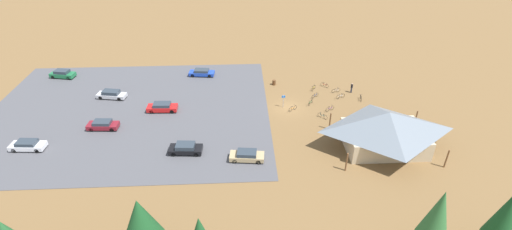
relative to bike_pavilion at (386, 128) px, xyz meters
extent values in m
plane|color=brown|center=(11.49, -11.04, -3.07)|extent=(160.00, 160.00, 0.00)
cube|color=#4C4C51|center=(36.60, -10.97, -3.05)|extent=(43.57, 34.39, 0.05)
cube|color=#C6B28E|center=(0.00, 0.00, -1.73)|extent=(10.36, 7.05, 2.68)
pyramid|color=slate|center=(0.00, 0.00, 0.98)|extent=(12.99, 9.68, 2.75)
cylinder|color=brown|center=(-6.30, -4.64, -1.73)|extent=(0.20, 0.20, 2.68)
cylinder|color=brown|center=(6.30, -4.64, -1.73)|extent=(0.20, 0.20, 2.68)
cylinder|color=brown|center=(-6.30, 4.64, -1.73)|extent=(0.20, 0.20, 2.68)
cylinder|color=brown|center=(6.30, 4.64, -1.73)|extent=(0.20, 0.20, 2.68)
cylinder|color=brown|center=(13.04, -19.08, -2.62)|extent=(0.60, 0.60, 0.90)
cylinder|color=#99999E|center=(12.31, -11.23, -1.97)|extent=(0.08, 0.08, 2.20)
cube|color=#1959B2|center=(12.31, -11.23, -1.17)|extent=(0.56, 0.04, 0.40)
cone|color=#194C23|center=(-4.81, 17.07, 1.73)|extent=(2.84, 2.84, 5.97)
cone|color=#194C23|center=(28.34, 16.18, 1.79)|extent=(3.95, 3.95, 4.94)
cone|color=#2D6633|center=(2.01, 17.50, 2.50)|extent=(2.82, 2.82, 5.53)
torus|color=black|center=(7.02, -13.81, -2.75)|extent=(0.53, 0.43, 0.65)
torus|color=black|center=(6.24, -14.42, -2.75)|extent=(0.53, 0.43, 0.65)
cylinder|color=#2347B7|center=(6.63, -14.12, -2.64)|extent=(0.74, 0.59, 0.04)
cylinder|color=#2347B7|center=(6.77, -14.01, -2.55)|extent=(0.04, 0.04, 0.40)
cube|color=black|center=(6.77, -14.01, -2.35)|extent=(0.21, 0.19, 0.05)
cylinder|color=#2347B7|center=(6.32, -14.36, -2.55)|extent=(0.04, 0.04, 0.41)
cylinder|color=black|center=(6.32, -14.36, -2.34)|extent=(0.32, 0.40, 0.03)
torus|color=black|center=(3.21, -15.57, -2.73)|extent=(0.67, 0.24, 0.69)
torus|color=black|center=(2.30, -15.84, -2.73)|extent=(0.67, 0.24, 0.69)
cylinder|color=silver|center=(2.76, -15.70, -2.61)|extent=(0.85, 0.28, 0.04)
cylinder|color=silver|center=(2.92, -15.65, -2.55)|extent=(0.04, 0.04, 0.36)
cube|color=black|center=(2.92, -15.65, -2.37)|extent=(0.21, 0.13, 0.05)
cylinder|color=silver|center=(2.39, -15.81, -2.48)|extent=(0.04, 0.04, 0.50)
cylinder|color=black|center=(2.39, -15.81, -2.23)|extent=(0.17, 0.47, 0.03)
torus|color=black|center=(11.36, -9.75, -2.72)|extent=(0.59, 0.46, 0.71)
torus|color=black|center=(10.48, -10.41, -2.72)|extent=(0.59, 0.46, 0.71)
cylinder|color=orange|center=(10.92, -10.08, -2.60)|extent=(0.83, 0.64, 0.04)
cylinder|color=orange|center=(11.08, -9.96, -2.50)|extent=(0.04, 0.04, 0.44)
cube|color=black|center=(11.08, -9.96, -2.28)|extent=(0.21, 0.18, 0.05)
cylinder|color=orange|center=(10.57, -10.35, -2.49)|extent=(0.04, 0.04, 0.47)
cylinder|color=black|center=(10.57, -10.35, -2.25)|extent=(0.32, 0.40, 0.03)
torus|color=black|center=(6.31, -7.32, -2.73)|extent=(0.53, 0.51, 0.70)
torus|color=black|center=(7.04, -8.00, -2.73)|extent=(0.53, 0.51, 0.70)
cylinder|color=#197A7F|center=(6.68, -7.66, -2.61)|extent=(0.69, 0.65, 0.04)
cylinder|color=#197A7F|center=(6.54, -7.53, -2.54)|extent=(0.04, 0.04, 0.37)
cube|color=black|center=(6.54, -7.53, -2.35)|extent=(0.20, 0.20, 0.05)
cylinder|color=#197A7F|center=(6.97, -7.93, -2.48)|extent=(0.04, 0.04, 0.49)
cylinder|color=black|center=(6.97, -7.93, -2.24)|extent=(0.35, 0.37, 0.03)
torus|color=black|center=(5.57, -9.42, -2.71)|extent=(0.65, 0.40, 0.73)
torus|color=black|center=(4.67, -9.94, -2.71)|extent=(0.65, 0.40, 0.73)
cylinder|color=#722D9E|center=(5.12, -9.68, -2.59)|extent=(0.85, 0.51, 0.04)
cylinder|color=#722D9E|center=(5.28, -9.59, -2.48)|extent=(0.04, 0.04, 0.46)
cube|color=black|center=(5.28, -9.59, -2.25)|extent=(0.21, 0.17, 0.05)
cylinder|color=#722D9E|center=(4.76, -9.89, -2.47)|extent=(0.04, 0.04, 0.49)
cylinder|color=black|center=(4.76, -9.89, -2.22)|extent=(0.27, 0.43, 0.03)
torus|color=black|center=(6.14, -17.22, -2.70)|extent=(0.40, 0.68, 0.75)
torus|color=black|center=(6.65, -16.31, -2.70)|extent=(0.40, 0.68, 0.75)
cylinder|color=yellow|center=(6.39, -16.76, -2.57)|extent=(0.50, 0.86, 0.04)
cylinder|color=yellow|center=(6.30, -16.92, -2.46)|extent=(0.04, 0.04, 0.47)
cube|color=black|center=(6.30, -16.92, -2.23)|extent=(0.17, 0.21, 0.05)
cylinder|color=yellow|center=(6.60, -16.40, -2.45)|extent=(0.04, 0.04, 0.49)
cylinder|color=black|center=(6.60, -16.40, -2.21)|extent=(0.44, 0.26, 0.03)
torus|color=black|center=(-0.67, -12.43, -2.73)|extent=(0.17, 0.69, 0.70)
torus|color=black|center=(-0.86, -13.41, -2.73)|extent=(0.17, 0.69, 0.70)
cylinder|color=black|center=(-0.76, -12.92, -2.61)|extent=(0.21, 0.90, 0.04)
cylinder|color=black|center=(-0.73, -12.74, -2.53)|extent=(0.04, 0.04, 0.38)
cube|color=black|center=(-0.73, -12.74, -2.34)|extent=(0.12, 0.21, 0.05)
cylinder|color=black|center=(-0.84, -13.31, -2.52)|extent=(0.04, 0.04, 0.41)
cylinder|color=black|center=(-0.84, -13.31, -2.31)|extent=(0.48, 0.12, 0.03)
torus|color=black|center=(4.60, -18.19, -2.74)|extent=(0.51, 0.50, 0.67)
torus|color=black|center=(3.91, -17.52, -2.74)|extent=(0.51, 0.50, 0.67)
cylinder|color=red|center=(4.26, -17.86, -2.63)|extent=(0.67, 0.65, 0.04)
cylinder|color=red|center=(4.38, -17.98, -2.53)|extent=(0.04, 0.04, 0.42)
cube|color=black|center=(4.38, -17.98, -2.31)|extent=(0.20, 0.20, 0.05)
cylinder|color=red|center=(3.98, -17.58, -2.50)|extent=(0.04, 0.04, 0.46)
cylinder|color=black|center=(3.98, -17.58, -2.27)|extent=(0.36, 0.37, 0.03)
torus|color=black|center=(1.98, -13.83, -2.71)|extent=(0.68, 0.32, 0.72)
torus|color=black|center=(2.92, -13.42, -2.71)|extent=(0.68, 0.32, 0.72)
cylinder|color=#B7B7BC|center=(2.45, -13.63, -2.59)|extent=(0.88, 0.41, 0.04)
cylinder|color=#B7B7BC|center=(2.28, -13.70, -2.48)|extent=(0.04, 0.04, 0.46)
cube|color=black|center=(2.28, -13.70, -2.26)|extent=(0.22, 0.15, 0.05)
cylinder|color=#B7B7BC|center=(2.83, -13.46, -2.46)|extent=(0.04, 0.04, 0.52)
cylinder|color=black|center=(2.83, -13.46, -2.20)|extent=(0.22, 0.45, 0.03)
torus|color=black|center=(7.47, -12.31, -2.74)|extent=(0.41, 0.58, 0.67)
torus|color=black|center=(8.08, -11.42, -2.74)|extent=(0.41, 0.58, 0.67)
cylinder|color=#1E7F38|center=(7.78, -11.87, -2.63)|extent=(0.59, 0.83, 0.04)
cylinder|color=#1E7F38|center=(7.67, -12.03, -2.56)|extent=(0.04, 0.04, 0.36)
cube|color=black|center=(7.67, -12.03, -2.38)|extent=(0.18, 0.21, 0.05)
cylinder|color=#1E7F38|center=(8.02, -11.51, -2.51)|extent=(0.04, 0.04, 0.46)
cylinder|color=black|center=(8.02, -11.51, -2.28)|extent=(0.41, 0.30, 0.03)
cube|color=black|center=(26.50, 0.03, -2.50)|extent=(4.48, 2.16, 0.61)
cube|color=#2D3842|center=(26.50, 0.03, -1.92)|extent=(2.55, 1.80, 0.55)
cylinder|color=black|center=(28.04, 0.75, -2.70)|extent=(0.65, 0.26, 0.64)
cylinder|color=black|center=(27.93, -0.89, -2.70)|extent=(0.65, 0.26, 0.64)
cylinder|color=black|center=(25.08, 0.95, -2.70)|extent=(0.65, 0.26, 0.64)
cylinder|color=black|center=(24.97, -0.68, -2.70)|extent=(0.65, 0.26, 0.64)
cube|color=#1E42B2|center=(26.08, -23.39, -2.52)|extent=(4.78, 2.31, 0.57)
cube|color=#2D3842|center=(26.08, -23.39, -2.00)|extent=(2.74, 1.86, 0.46)
cylinder|color=black|center=(27.72, -22.79, -2.70)|extent=(0.66, 0.29, 0.64)
cylinder|color=black|center=(27.54, -24.34, -2.70)|extent=(0.66, 0.29, 0.64)
cylinder|color=black|center=(24.61, -22.43, -2.70)|extent=(0.66, 0.29, 0.64)
cylinder|color=black|center=(24.43, -23.98, -2.70)|extent=(0.66, 0.29, 0.64)
cube|color=white|center=(47.68, -1.79, -2.50)|extent=(4.64, 2.05, 0.61)
cube|color=#2D3842|center=(47.68, -1.79, -1.95)|extent=(2.64, 1.71, 0.49)
cylinder|color=black|center=(49.27, -1.13, -2.70)|extent=(0.65, 0.26, 0.64)
cylinder|color=black|center=(49.16, -2.65, -2.70)|extent=(0.65, 0.26, 0.64)
cylinder|color=black|center=(46.19, -0.92, -2.70)|extent=(0.65, 0.26, 0.64)
cylinder|color=black|center=(46.09, -2.44, -2.70)|extent=(0.65, 0.26, 0.64)
cube|color=red|center=(31.31, -10.93, -2.47)|extent=(4.70, 1.93, 0.67)
cube|color=#2D3842|center=(31.31, -10.93, -1.88)|extent=(2.65, 1.65, 0.50)
cylinder|color=black|center=(32.92, -10.20, -2.70)|extent=(0.65, 0.24, 0.64)
cylinder|color=black|center=(32.87, -11.76, -2.70)|extent=(0.65, 0.24, 0.64)
cylinder|color=black|center=(29.76, -10.10, -2.70)|extent=(0.65, 0.24, 0.64)
cylinder|color=black|center=(29.71, -11.66, -2.70)|extent=(0.65, 0.24, 0.64)
cube|color=#BCBCC1|center=(40.39, -15.55, -2.51)|extent=(4.97, 2.50, 0.58)
cube|color=#2D3842|center=(40.39, -15.55, -1.93)|extent=(2.88, 1.94, 0.58)
cylinder|color=black|center=(42.11, -15.10, -2.70)|extent=(0.67, 0.33, 0.64)
cylinder|color=black|center=(41.85, -16.56, -2.70)|extent=(0.67, 0.33, 0.64)
cylinder|color=black|center=(38.93, -14.54, -2.70)|extent=(0.67, 0.33, 0.64)
cylinder|color=black|center=(38.68, -16.00, -2.70)|extent=(0.67, 0.33, 0.64)
cube|color=tan|center=(18.47, 1.96, -2.50)|extent=(4.59, 2.27, 0.61)
cube|color=#2D3842|center=(18.47, 1.96, -1.94)|extent=(2.63, 1.84, 0.51)
cylinder|color=black|center=(20.05, 2.59, -2.70)|extent=(0.66, 0.29, 0.64)
cylinder|color=black|center=(19.88, 1.01, -2.70)|extent=(0.66, 0.29, 0.64)
cylinder|color=black|center=(17.07, 2.91, -2.70)|extent=(0.66, 0.29, 0.64)
cylinder|color=black|center=(16.89, 1.34, -2.70)|extent=(0.66, 0.29, 0.64)
cube|color=maroon|center=(39.10, -6.31, -2.49)|extent=(4.49, 2.00, 0.63)
cube|color=#2D3842|center=(39.10, -6.31, -1.93)|extent=(2.55, 1.67, 0.47)
cylinder|color=black|center=(40.64, -5.64, -2.70)|extent=(0.65, 0.26, 0.64)
cylinder|color=black|center=(40.55, -7.15, -2.70)|extent=(0.65, 0.26, 0.64)
cylinder|color=black|center=(37.65, -5.46, -2.70)|extent=(0.65, 0.26, 0.64)
cylinder|color=black|center=(37.56, -6.98, -2.70)|extent=(0.65, 0.26, 0.64)
cube|color=#1E6B3D|center=(51.50, -23.91, -2.46)|extent=(4.63, 2.60, 0.69)
cube|color=#2D3842|center=(51.50, -23.91, -1.84)|extent=(2.71, 2.01, 0.56)
cylinder|color=black|center=(53.10, -23.44, -2.70)|extent=(0.67, 0.34, 0.64)
cylinder|color=black|center=(52.80, -24.97, -2.70)|extent=(0.67, 0.34, 0.64)
cylinder|color=black|center=(50.19, -22.86, -2.70)|extent=(0.67, 0.34, 0.64)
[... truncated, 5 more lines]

